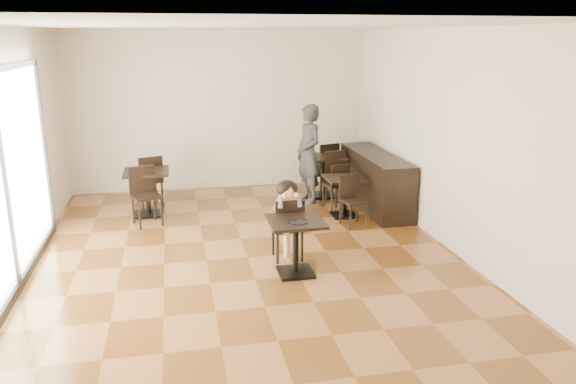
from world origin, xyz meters
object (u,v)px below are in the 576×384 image
object	(u,v)px
child	(287,220)
cafe_table_mid	(344,197)
chair_back_b	(340,178)
chair_mid_a	(335,185)
cafe_table_back	(324,176)
cafe_table_left	(148,193)
chair_left_b	(146,197)
adult_patron	(309,154)
chair_mid_b	(354,202)
chair_left_a	(149,181)
child_chair	(287,228)
child_table	(296,247)
chair_back_a	(325,166)

from	to	relation	value
child	cafe_table_mid	bearing A→B (deg)	51.42
child	chair_back_b	world-z (taller)	child
child	chair_mid_a	world-z (taller)	child
cafe_table_back	cafe_table_left	bearing A→B (deg)	-170.94
cafe_table_left	chair_left_b	size ratio (longest dim) A/B	0.83
adult_patron	chair_mid_a	bearing A→B (deg)	28.86
chair_mid_b	chair_left_a	xyz separation A→B (m)	(-3.38, 1.86, 0.06)
chair_mid_a	chair_mid_b	bearing A→B (deg)	76.53
cafe_table_mid	cafe_table_back	world-z (taller)	cafe_table_back
child	adult_patron	world-z (taller)	adult_patron
chair_mid_a	cafe_table_mid	bearing A→B (deg)	76.53
chair_left_a	chair_left_b	bearing A→B (deg)	70.67
cafe_table_left	chair_mid_b	xyz separation A→B (m)	(3.38, -1.31, 0.02)
child_chair	chair_left_b	world-z (taller)	chair_left_b
cafe_table_mid	chair_back_b	distance (m)	0.77
child_table	child	bearing A→B (deg)	90.00
chair_mid_b	chair_back_b	size ratio (longest dim) A/B	0.86
child	chair_left_b	xyz separation A→B (m)	(-2.00, 1.94, -0.09)
adult_patron	child	bearing A→B (deg)	-33.04
chair_back_a	adult_patron	bearing A→B (deg)	43.61
chair_left_a	chair_mid_b	bearing A→B (deg)	131.83
chair_mid_b	adult_patron	bearing A→B (deg)	91.21
child	adult_patron	bearing A→B (deg)	70.35
cafe_table_back	chair_back_a	xyz separation A→B (m)	(0.17, 0.55, 0.08)
child	cafe_table_mid	xyz separation A→B (m)	(1.38, 1.73, -0.22)
cafe_table_back	adult_patron	bearing A→B (deg)	-142.21
chair_back_b	child_table	bearing A→B (deg)	-130.15
child_chair	cafe_table_back	distance (m)	3.31
chair_back_b	child	bearing A→B (deg)	-135.05
child_table	cafe_table_left	size ratio (longest dim) A/B	0.93
chair_left_b	cafe_table_mid	bearing A→B (deg)	-22.89
adult_patron	chair_back_b	world-z (taller)	adult_patron
chair_mid_a	chair_back_b	bearing A→B (deg)	-140.35
child	chair_left_a	size ratio (longest dim) A/B	1.18
child_chair	chair_mid_a	distance (m)	2.66
chair_mid_a	child	bearing A→B (deg)	45.36
child_table	child_chair	size ratio (longest dim) A/B	0.83
chair_left_b	chair_back_a	world-z (taller)	chair_back_a
child	chair_back_b	bearing A→B (deg)	58.35
cafe_table_mid	chair_mid_b	world-z (taller)	chair_mid_b
child_table	adult_patron	bearing A→B (deg)	73.46
child_chair	adult_patron	size ratio (longest dim) A/B	0.49
child_table	chair_left_b	size ratio (longest dim) A/B	0.78
cafe_table_left	chair_back_a	distance (m)	3.69
chair_mid_a	chair_back_a	distance (m)	1.31
cafe_table_mid	chair_left_a	bearing A→B (deg)	158.79
adult_patron	chair_left_b	xyz separation A→B (m)	(-2.97, -0.79, -0.45)
chair_mid_a	chair_mid_b	size ratio (longest dim) A/B	1.00
cafe_table_left	chair_left_a	bearing A→B (deg)	90.00
chair_back_b	chair_mid_a	bearing A→B (deg)	-140.27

